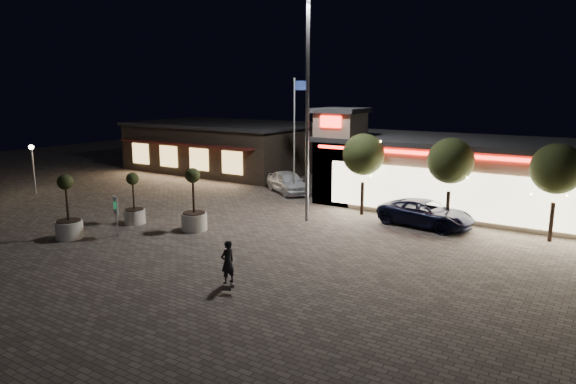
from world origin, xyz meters
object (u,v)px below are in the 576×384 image
Objects in this scene: pickup_truck at (426,213)px; pedestrian at (228,262)px; planter_mid at (68,219)px; valet_sign at (116,209)px; white_sedan at (288,182)px; planter_left at (134,208)px.

pedestrian reaches higher than pickup_truck.
valet_sign is (1.73, 1.50, 0.44)m from planter_mid.
pedestrian is 0.82× the size of valet_sign.
white_sedan is 2.26× the size of valet_sign.
valet_sign is (-8.73, 1.87, 0.59)m from pedestrian.
valet_sign is (-1.19, -13.91, 0.64)m from white_sedan.
pickup_truck is 1.79× the size of planter_left.
pedestrian is 8.94m from valet_sign.
valet_sign is (1.27, -2.20, 0.55)m from planter_left.
white_sedan is 17.49m from pedestrian.
planter_left is (-10.00, 4.07, 0.04)m from pedestrian.
pickup_truck is at bearing 31.00° from planter_left.
valet_sign reaches higher than pedestrian.
planter_mid is 2.33m from valet_sign.
white_sedan is at bearing 80.01° from pickup_truck.
pickup_truck is 18.44m from planter_mid.
planter_left reaches higher than valet_sign.
pickup_truck is at bearing 174.98° from pedestrian.
pickup_truck is 11.71m from white_sedan.
pickup_truck is at bearing 40.04° from valet_sign.
white_sedan is (-11.16, 3.53, 0.08)m from pickup_truck.
planter_left is 1.39× the size of valet_sign.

